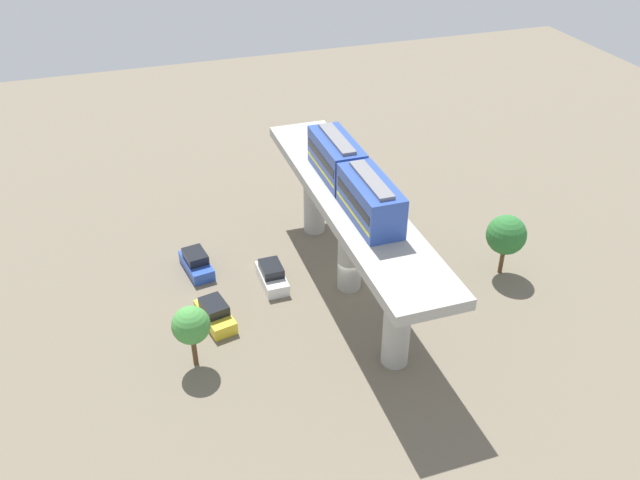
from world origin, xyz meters
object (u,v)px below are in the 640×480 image
parked_car_white (272,276)px  parked_car_yellow (215,314)px  train (352,178)px  tree_mid_lot (506,235)px  parked_car_blue (196,263)px  tree_near_viaduct (191,326)px

parked_car_white → parked_car_yellow: bearing=-148.2°
train → tree_mid_lot: 14.34m
parked_car_blue → parked_car_yellow: size_ratio=0.99×
tree_near_viaduct → tree_mid_lot: 26.14m
parked_car_white → train: bearing=-23.9°
parked_car_white → parked_car_blue: bearing=145.7°
tree_mid_lot → parked_car_white: bearing=166.2°
tree_mid_lot → parked_car_blue: bearing=161.1°
tree_mid_lot → tree_near_viaduct: bearing=-173.8°
parked_car_blue → parked_car_yellow: same height
parked_car_blue → parked_car_white: size_ratio=1.05×
parked_car_white → tree_mid_lot: size_ratio=0.79×
parked_car_blue → tree_mid_lot: tree_mid_lot is taller
tree_near_viaduct → parked_car_blue: bearing=80.0°
parked_car_yellow → tree_near_viaduct: 5.31m
train → parked_car_white: train is taller
parked_car_white → tree_mid_lot: tree_mid_lot is taller
parked_car_yellow → tree_near_viaduct: size_ratio=0.93×
parked_car_white → tree_mid_lot: (18.49, -4.53, 2.95)m
train → parked_car_yellow: train is taller
train → tree_mid_lot: train is taller
parked_car_blue → tree_near_viaduct: size_ratio=0.92×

